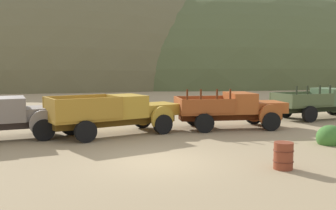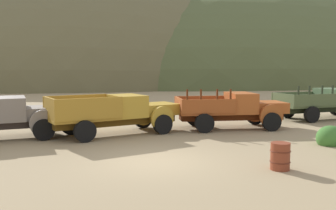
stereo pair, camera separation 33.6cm
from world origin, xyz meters
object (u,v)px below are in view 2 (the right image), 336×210
truck_mustard (124,113)px  truck_weathered_green (331,103)px  truck_primer_gray (6,116)px  truck_oxide_orange (239,109)px  oil_drum_by_truck (280,156)px

truck_mustard → truck_weathered_green: bearing=-7.2°
truck_mustard → truck_weathered_green: (13.54, 0.88, -0.01)m
truck_primer_gray → truck_oxide_orange: 11.48m
truck_primer_gray → truck_oxide_orange: bearing=-8.4°
oil_drum_by_truck → truck_mustard: bearing=111.7°
truck_mustard → truck_oxide_orange: truck_oxide_orange is taller
truck_mustard → oil_drum_by_truck: bearing=-79.1°
truck_mustard → truck_oxide_orange: 6.11m
truck_weathered_green → oil_drum_by_truck: 13.63m
truck_primer_gray → truck_mustard: bearing=-9.7°
truck_weathered_green → truck_primer_gray: bearing=-179.1°
truck_weathered_green → oil_drum_by_truck: (-10.37, -8.83, -0.57)m
truck_weathered_green → truck_oxide_orange: bearing=-169.6°
truck_primer_gray → truck_oxide_orange: (11.42, -1.09, -0.02)m
truck_oxide_orange → oil_drum_by_truck: size_ratio=6.92×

